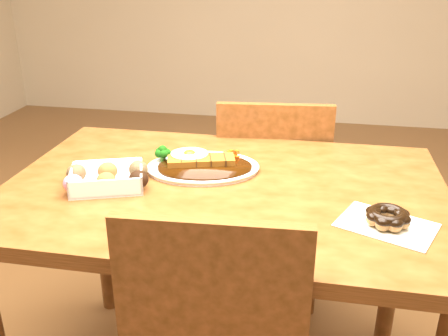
% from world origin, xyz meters
% --- Properties ---
extents(table, '(1.20, 0.80, 0.75)m').
position_xyz_m(table, '(0.00, 0.00, 0.65)').
color(table, '#4A2B0E').
rests_on(table, ground).
extents(chair_far, '(0.46, 0.46, 0.87)m').
position_xyz_m(chair_far, '(0.09, 0.54, 0.48)').
color(chair_far, '#4A2B0E').
rests_on(chair_far, ground).
extents(katsu_curry_plate, '(0.36, 0.29, 0.06)m').
position_xyz_m(katsu_curry_plate, '(-0.08, 0.09, 0.77)').
color(katsu_curry_plate, white).
rests_on(katsu_curry_plate, table).
extents(donut_box, '(0.24, 0.20, 0.05)m').
position_xyz_m(donut_box, '(-0.31, -0.07, 0.78)').
color(donut_box, white).
rests_on(donut_box, table).
extents(pon_de_ring, '(0.25, 0.22, 0.04)m').
position_xyz_m(pon_de_ring, '(0.41, -0.15, 0.77)').
color(pon_de_ring, silver).
rests_on(pon_de_ring, table).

